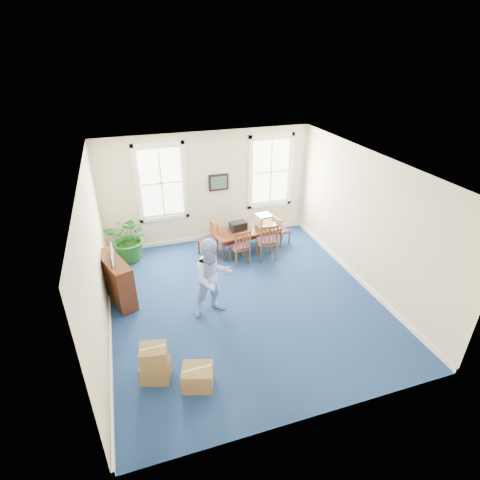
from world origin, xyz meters
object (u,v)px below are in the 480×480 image
object	(u,v)px
crt_tv	(264,220)
cardboard_boxes	(165,356)
potted_plant	(130,238)
man	(212,278)
chair_near_left	(240,246)
conference_table	(246,239)
credenza	(116,281)

from	to	relation	value
crt_tv	cardboard_boxes	world-z (taller)	crt_tv
crt_tv	potted_plant	size ratio (longest dim) A/B	0.32
man	cardboard_boxes	xyz separation A→B (m)	(-1.24, -1.39, -0.52)
crt_tv	man	size ratio (longest dim) A/B	0.23
chair_near_left	cardboard_boxes	size ratio (longest dim) A/B	0.75
crt_tv	chair_near_left	size ratio (longest dim) A/B	0.42
chair_near_left	cardboard_boxes	xyz separation A→B (m)	(-2.43, -3.21, -0.12)
conference_table	cardboard_boxes	xyz separation A→B (m)	(-2.81, -3.85, 0.06)
conference_table	credenza	size ratio (longest dim) A/B	1.41
crt_tv	credenza	world-z (taller)	credenza
conference_table	chair_near_left	bearing A→B (deg)	-129.70
chair_near_left	man	bearing A→B (deg)	49.13
crt_tv	credenza	xyz separation A→B (m)	(-4.11, -1.40, -0.29)
man	cardboard_boxes	size ratio (longest dim) A/B	1.35
man	credenza	world-z (taller)	man
conference_table	man	xyz separation A→B (m)	(-1.57, -2.46, 0.58)
crt_tv	potted_plant	xyz separation A→B (m)	(-3.69, 0.37, -0.16)
credenza	man	bearing A→B (deg)	-49.33
conference_table	chair_near_left	distance (m)	0.77
conference_table	crt_tv	world-z (taller)	crt_tv
chair_near_left	credenza	distance (m)	3.25
conference_table	credenza	bearing A→B (deg)	-167.86
conference_table	man	world-z (taller)	man
chair_near_left	conference_table	bearing A→B (deg)	-128.65
chair_near_left	man	xyz separation A→B (m)	(-1.19, -1.82, 0.40)
conference_table	chair_near_left	world-z (taller)	chair_near_left
man	credenza	distance (m)	2.30
crt_tv	man	xyz separation A→B (m)	(-2.13, -2.50, 0.09)
crt_tv	potted_plant	distance (m)	3.71
conference_table	crt_tv	size ratio (longest dim) A/B	4.49
man	potted_plant	world-z (taller)	man
credenza	conference_table	bearing A→B (deg)	0.71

